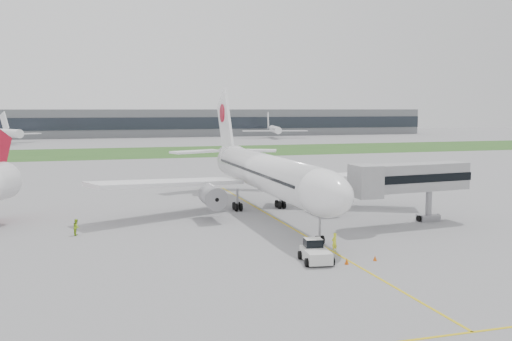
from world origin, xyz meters
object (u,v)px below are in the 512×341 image
object	(u,v)px
jet_bridge	(405,179)
ground_crew_near	(334,242)
airliner	(264,171)
pushback_tug	(315,252)

from	to	relation	value
jet_bridge	ground_crew_near	size ratio (longest dim) A/B	8.73
airliner	ground_crew_near	world-z (taller)	airliner
airliner	jet_bridge	xyz separation A→B (m)	(14.00, -13.26, 0.05)
pushback_tug	ground_crew_near	world-z (taller)	pushback_tug
jet_bridge	pushback_tug	bearing A→B (deg)	-148.49
pushback_tug	airliner	bearing A→B (deg)	90.76
airliner	jet_bridge	size ratio (longest dim) A/B	3.24
airliner	jet_bridge	distance (m)	19.29
airliner	ground_crew_near	distance (m)	23.75
jet_bridge	airliner	bearing A→B (deg)	131.04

